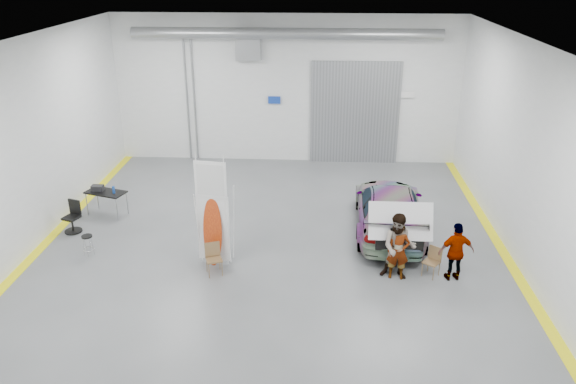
# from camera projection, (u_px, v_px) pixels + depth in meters

# --- Properties ---
(ground) EXTENTS (16.00, 16.00, 0.00)m
(ground) POSITION_uv_depth(u_px,v_px,m) (270.00, 250.00, 16.58)
(ground) COLOR #56595C
(ground) RESTS_ON ground
(room_shell) EXTENTS (14.02, 16.18, 6.01)m
(room_shell) POSITION_uv_depth(u_px,v_px,m) (283.00, 97.00, 17.02)
(room_shell) COLOR silver
(room_shell) RESTS_ON ground
(sedan_car) EXTENTS (2.33, 5.22, 1.48)m
(sedan_car) POSITION_uv_depth(u_px,v_px,m) (389.00, 209.00, 17.54)
(sedan_car) COLOR white
(sedan_car) RESTS_ON ground
(person_a) EXTENTS (0.62, 0.44, 1.62)m
(person_a) POSITION_uv_depth(u_px,v_px,m) (398.00, 251.00, 14.89)
(person_a) COLOR #936A50
(person_a) RESTS_ON ground
(person_b) EXTENTS (1.03, 0.86, 1.87)m
(person_b) POSITION_uv_depth(u_px,v_px,m) (399.00, 247.00, 14.84)
(person_b) COLOR slate
(person_b) RESTS_ON ground
(person_c) EXTENTS (1.02, 0.55, 1.66)m
(person_c) POSITION_uv_depth(u_px,v_px,m) (456.00, 252.00, 14.80)
(person_c) COLOR olive
(person_c) RESTS_ON ground
(surfboard_display) EXTENTS (0.92, 0.33, 3.25)m
(surfboard_display) POSITION_uv_depth(u_px,v_px,m) (214.00, 222.00, 15.37)
(surfboard_display) COLOR white
(surfboard_display) RESTS_ON ground
(folding_chair_near) EXTENTS (0.53, 0.56, 0.88)m
(folding_chair_near) POSITION_uv_depth(u_px,v_px,m) (214.00, 265.00, 15.27)
(folding_chair_near) COLOR brown
(folding_chair_near) RESTS_ON ground
(folding_chair_far) EXTENTS (0.54, 0.59, 0.82)m
(folding_chair_far) POSITION_uv_depth(u_px,v_px,m) (431.00, 267.00, 15.18)
(folding_chair_far) COLOR brown
(folding_chair_far) RESTS_ON ground
(shop_stool) EXTENTS (0.32, 0.32, 0.63)m
(shop_stool) POSITION_uv_depth(u_px,v_px,m) (88.00, 245.00, 16.21)
(shop_stool) COLOR black
(shop_stool) RESTS_ON ground
(work_table) EXTENTS (1.45, 1.02, 1.07)m
(work_table) POSITION_uv_depth(u_px,v_px,m) (104.00, 192.00, 18.58)
(work_table) COLOR gray
(work_table) RESTS_ON ground
(office_chair) EXTENTS (0.56, 0.59, 1.01)m
(office_chair) POSITION_uv_depth(u_px,v_px,m) (72.00, 218.00, 17.58)
(office_chair) COLOR black
(office_chair) RESTS_ON ground
(trunk_lid) EXTENTS (1.73, 1.05, 0.04)m
(trunk_lid) POSITION_uv_depth(u_px,v_px,m) (401.00, 218.00, 15.12)
(trunk_lid) COLOR silver
(trunk_lid) RESTS_ON sedan_car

